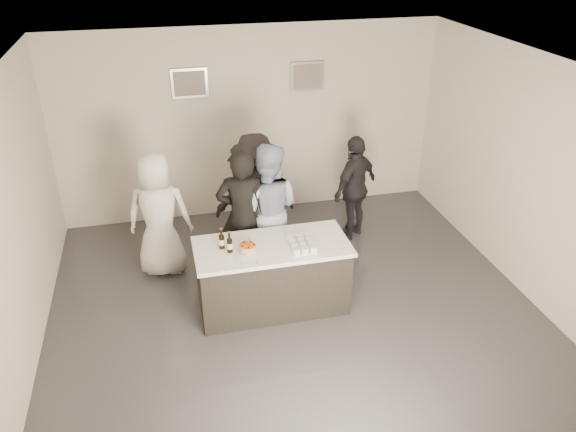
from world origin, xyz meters
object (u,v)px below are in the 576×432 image
object	(u,v)px
person_guest_back	(255,193)
person_guest_left	(159,215)
cake	(248,249)
person_guest_right	(355,187)
person_main_black	(243,217)
beer_bottle_a	(222,239)
person_main_blue	(267,210)
beer_bottle_b	(230,242)
bar_counter	(272,276)

from	to	relation	value
person_guest_back	person_guest_left	bearing A→B (deg)	12.55
cake	person_guest_left	xyz separation A→B (m)	(-0.98, 1.23, -0.06)
person_guest_left	person_guest_right	bearing A→B (deg)	-162.54
cake	person_main_black	size ratio (longest dim) A/B	0.11
beer_bottle_a	person_main_blue	distance (m)	1.06
person_guest_right	person_guest_back	distance (m)	1.51
beer_bottle_b	person_main_black	world-z (taller)	person_main_black
beer_bottle_a	beer_bottle_b	distance (m)	0.13
person_main_black	person_main_blue	bearing A→B (deg)	-143.68
beer_bottle_b	person_main_black	xyz separation A→B (m)	(0.28, 0.76, -0.10)
beer_bottle_b	person_main_blue	xyz separation A→B (m)	(0.63, 0.89, -0.10)
beer_bottle_b	person_guest_back	size ratio (longest dim) A/B	0.15
person_guest_back	person_main_blue	bearing A→B (deg)	94.04
beer_bottle_a	person_guest_back	xyz separation A→B (m)	(0.66, 1.40, -0.14)
person_guest_back	beer_bottle_a	bearing A→B (deg)	64.21
bar_counter	person_main_blue	world-z (taller)	person_main_blue
person_guest_right	beer_bottle_a	bearing A→B (deg)	-2.00
beer_bottle_b	person_main_blue	world-z (taller)	person_main_blue
cake	beer_bottle_b	size ratio (longest dim) A/B	0.77
bar_counter	person_main_blue	distance (m)	0.98
bar_counter	beer_bottle_b	size ratio (longest dim) A/B	7.15
bar_counter	person_guest_left	size ratio (longest dim) A/B	1.06
cake	beer_bottle_a	bearing A→B (deg)	152.41
bar_counter	person_guest_right	world-z (taller)	person_guest_right
beer_bottle_a	person_main_black	bearing A→B (deg)	61.15
beer_bottle_a	person_guest_back	world-z (taller)	person_guest_back
person_main_black	person_guest_back	world-z (taller)	person_main_black
beer_bottle_a	cake	bearing A→B (deg)	-27.59
bar_counter	person_main_black	xyz separation A→B (m)	(-0.23, 0.72, 0.48)
bar_counter	beer_bottle_a	world-z (taller)	beer_bottle_a
beer_bottle_b	person_guest_back	distance (m)	1.62
person_main_black	person_guest_right	size ratio (longest dim) A/B	1.16
person_main_black	beer_bottle_a	bearing A→B (deg)	76.25
beer_bottle_b	person_guest_left	size ratio (longest dim) A/B	0.15
cake	person_guest_left	size ratio (longest dim) A/B	0.11
person_main_blue	person_guest_back	xyz separation A→B (m)	(-0.05, 0.62, -0.04)
bar_counter	beer_bottle_b	distance (m)	0.77
bar_counter	beer_bottle_a	bearing A→B (deg)	173.60
beer_bottle_b	person_main_black	distance (m)	0.81
bar_counter	beer_bottle_b	bearing A→B (deg)	-175.48
bar_counter	cake	size ratio (longest dim) A/B	9.25
person_main_black	person_guest_left	world-z (taller)	person_main_black
beer_bottle_b	person_main_black	bearing A→B (deg)	69.77
person_guest_left	beer_bottle_b	bearing A→B (deg)	133.95
person_guest_left	person_guest_back	distance (m)	1.40
cake	bar_counter	bearing A→B (deg)	14.98
bar_counter	person_guest_right	distance (m)	2.20
beer_bottle_a	person_guest_right	xyz separation A→B (m)	(2.17, 1.42, -0.22)
person_main_blue	person_guest_left	world-z (taller)	person_main_blue
cake	person_main_black	world-z (taller)	person_main_black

